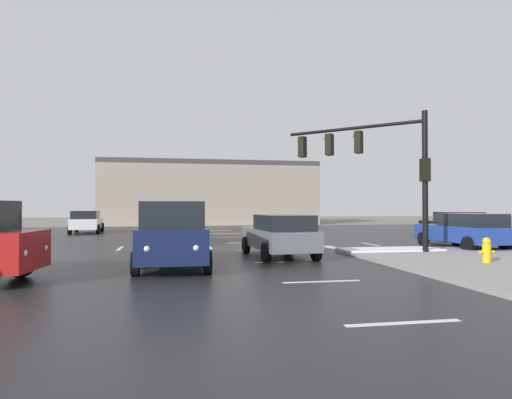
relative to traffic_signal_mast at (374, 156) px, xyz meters
The scene contains 13 objects.
ground_plane 6.96m from the traffic_signal_mast, 143.93° to the left, with size 120.00×120.00×0.00m, color slate.
road_asphalt 6.96m from the traffic_signal_mast, 143.93° to the left, with size 44.00×44.00×0.02m, color #232326.
snow_strip_curbside 3.92m from the traffic_signal_mast, 58.31° to the right, with size 4.00×1.60×0.06m, color white.
lane_markings 5.60m from the traffic_signal_mast, 149.83° to the left, with size 36.15×36.15×0.01m.
traffic_signal_mast is the anchor object (origin of this frame).
fire_hydrant 6.20m from the traffic_signal_mast, 73.84° to the right, with size 0.48×0.26×0.79m.
strip_building_background 31.24m from the traffic_signal_mast, 98.03° to the left, with size 22.46×8.00×6.65m.
sedan_grey 5.52m from the traffic_signal_mast, 164.09° to the right, with size 2.24×4.62×1.58m.
sedan_blue 5.43m from the traffic_signal_mast, ahead, with size 2.19×4.60×1.58m.
suv_navy 9.36m from the traffic_signal_mast, 158.52° to the right, with size 2.21×4.86×2.03m.
sedan_black 9.44m from the traffic_signal_mast, 35.22° to the left, with size 2.38×4.66×1.58m.
sedan_white 21.43m from the traffic_signal_mast, 132.36° to the left, with size 2.24×4.62×1.58m.
sedan_green 10.08m from the traffic_signal_mast, 146.52° to the left, with size 2.42×4.68×1.58m.
Camera 1 is at (-3.67, -20.60, 1.91)m, focal length 31.00 mm.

